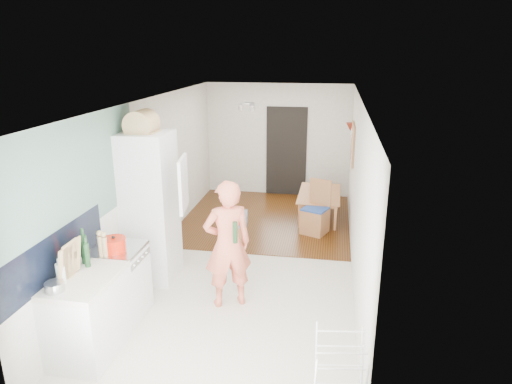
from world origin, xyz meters
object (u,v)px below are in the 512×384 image
(dining_chair, at_px, (315,208))
(drying_rack, at_px, (339,381))
(dining_table, at_px, (320,207))
(stool, at_px, (234,235))
(person, at_px, (227,233))

(dining_chair, relative_size, drying_rack, 1.16)
(drying_rack, bearing_deg, dining_table, 85.69)
(dining_table, height_order, stool, dining_table)
(dining_table, distance_m, dining_chair, 0.88)
(dining_chair, distance_m, drying_rack, 4.36)
(person, relative_size, dining_chair, 2.04)
(dining_chair, xyz_separation_m, drying_rack, (0.41, -4.34, -0.07))
(person, relative_size, stool, 4.79)
(person, bearing_deg, dining_table, -133.43)
(dining_table, bearing_deg, drying_rack, -175.67)
(dining_chair, bearing_deg, person, -89.13)
(drying_rack, bearing_deg, stool, 107.91)
(stool, xyz_separation_m, drying_rack, (1.73, -3.54, 0.21))
(person, distance_m, stool, 1.98)
(stool, bearing_deg, dining_chair, 31.24)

